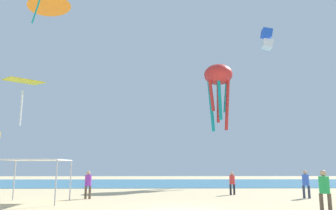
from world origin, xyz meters
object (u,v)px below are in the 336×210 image
at_px(person_rightmost, 324,188).
at_px(canopy_tent, 35,161).
at_px(kite_octopus_red, 218,78).
at_px(kite_diamond_yellow, 23,83).
at_px(person_central, 232,181).
at_px(person_far_shore, 88,182).
at_px(kite_delta_orange, 49,3).
at_px(person_leftmost, 306,182).
at_px(kite_box_blue, 267,39).

bearing_deg(person_rightmost, canopy_tent, 6.37).
bearing_deg(kite_octopus_red, kite_diamond_yellow, -10.13).
xyz_separation_m(person_central, person_far_shore, (-9.46, -2.70, 0.06)).
bearing_deg(kite_diamond_yellow, kite_delta_orange, 79.64).
bearing_deg(person_rightmost, kite_diamond_yellow, -13.32).
xyz_separation_m(kite_diamond_yellow, kite_octopus_red, (18.41, 4.91, 1.94)).
height_order(person_central, person_far_shore, person_far_shore).
bearing_deg(person_far_shore, canopy_tent, -115.45).
xyz_separation_m(person_leftmost, kite_diamond_yellow, (-21.37, 8.07, 8.25)).
xyz_separation_m(kite_delta_orange, kite_diamond_yellow, (-5.24, 9.56, -2.83)).
bearing_deg(canopy_tent, kite_box_blue, 46.60).
distance_m(canopy_tent, kite_delta_orange, 9.91).
bearing_deg(kite_octopus_red, person_leftmost, 77.81).
bearing_deg(person_rightmost, person_leftmost, -83.29).
xyz_separation_m(canopy_tent, person_leftmost, (16.02, 2.25, -1.21)).
bearing_deg(kite_box_blue, person_far_shore, 139.54).
relative_size(person_leftmost, kite_diamond_yellow, 0.41).
xyz_separation_m(kite_box_blue, kite_diamond_yellow, (-26.13, -11.65, -9.09)).
height_order(canopy_tent, kite_delta_orange, kite_delta_orange).
xyz_separation_m(person_far_shore, kite_diamond_yellow, (-7.87, 8.09, 8.27)).
height_order(kite_delta_orange, kite_box_blue, kite_box_blue).
bearing_deg(canopy_tent, person_central, 22.38).
distance_m(kite_delta_orange, kite_diamond_yellow, 11.26).
bearing_deg(kite_delta_orange, kite_octopus_red, -27.82).
relative_size(person_leftmost, kite_delta_orange, 0.53).
relative_size(person_rightmost, kite_box_blue, 0.63).
bearing_deg(kite_octopus_red, person_central, 58.92).
bearing_deg(kite_octopus_red, person_rightmost, 67.41).
relative_size(person_far_shore, kite_box_blue, 0.59).
height_order(person_far_shore, kite_diamond_yellow, kite_diamond_yellow).
relative_size(canopy_tent, person_leftmost, 1.97).
bearing_deg(kite_box_blue, person_rightmost, 167.75).
bearing_deg(kite_octopus_red, kite_box_blue, -163.91).
distance_m(person_far_shore, kite_box_blue, 32.00).
height_order(person_leftmost, person_rightmost, person_rightmost).
distance_m(person_far_shore, kite_octopus_red, 19.60).
distance_m(canopy_tent, person_leftmost, 16.22).
bearing_deg(person_leftmost, kite_box_blue, -94.00).
bearing_deg(kite_box_blue, person_leftmost, 168.76).
height_order(person_central, kite_diamond_yellow, kite_diamond_yellow).
distance_m(person_leftmost, kite_box_blue, 26.68).
xyz_separation_m(canopy_tent, kite_octopus_red, (13.06, 15.22, 8.98)).
height_order(person_central, person_rightmost, person_rightmost).
height_order(kite_diamond_yellow, kite_octopus_red, kite_octopus_red).
xyz_separation_m(person_leftmost, kite_delta_orange, (-16.13, -1.49, 11.08)).
relative_size(canopy_tent, person_central, 2.14).
bearing_deg(kite_box_blue, kite_diamond_yellow, 116.35).
height_order(kite_delta_orange, kite_octopus_red, kite_octopus_red).
bearing_deg(person_leftmost, kite_delta_orange, 14.83).
relative_size(person_leftmost, person_rightmost, 0.96).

